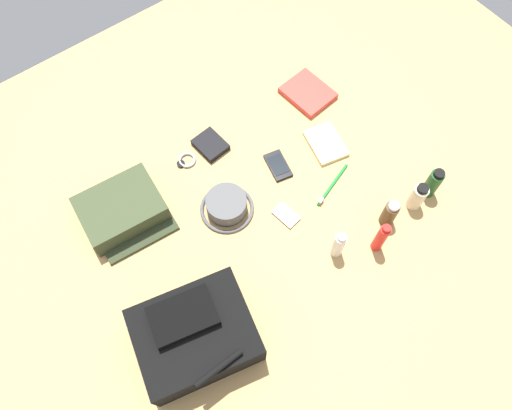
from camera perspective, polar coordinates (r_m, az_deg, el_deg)
The scene contains 16 objects.
ground_plane at distance 1.63m, azimuth 0.00°, elevation -0.80°, with size 2.64×2.02×0.02m, color tan.
backpack at distance 1.43m, azimuth -7.13°, elevation -14.81°, with size 0.37×0.33×0.16m.
toiletry_pouch at distance 1.63m, azimuth -15.35°, elevation -0.60°, with size 0.27×0.26×0.08m.
bucket_hat at distance 1.59m, azimuth -3.45°, elevation -0.08°, with size 0.18×0.18×0.07m.
shampoo_bottle at distance 1.69m, azimuth 19.95°, elevation 2.42°, with size 0.05×0.05×0.13m.
lotion_bottle at distance 1.66m, azimuth 18.36°, elevation 0.93°, with size 0.05×0.05×0.12m.
cologne_bottle at distance 1.61m, azimuth 15.34°, elevation -0.95°, with size 0.05×0.05×0.12m.
sunscreen_spray at distance 1.54m, azimuth 14.38°, elevation -3.73°, with size 0.03×0.03×0.15m.
toothpaste_tube at distance 1.52m, azimuth 9.62°, elevation -4.62°, with size 0.04×0.04×0.13m.
paperback_novel at distance 1.87m, azimuth 6.08°, elevation 12.87°, with size 0.16×0.19×0.02m.
cell_phone at distance 1.69m, azimuth 2.59°, elevation 4.63°, with size 0.09×0.12×0.01m.
media_player at distance 1.61m, azimuth 3.53°, elevation -1.22°, with size 0.06×0.09×0.01m.
wristwatch at distance 1.72m, azimuth -8.15°, elevation 5.17°, with size 0.07×0.06×0.01m.
toothbrush at distance 1.67m, azimuth 8.76°, elevation 2.14°, with size 0.18×0.07×0.02m.
wallet at distance 1.73m, azimuth -5.35°, elevation 7.01°, with size 0.09×0.11×0.02m, color black.
notepad at distance 1.75m, azimuth 8.16°, elevation 7.12°, with size 0.11×0.15×0.02m, color beige.
Camera 1 is at (0.41, 0.55, 1.46)m, focal length 34.23 mm.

